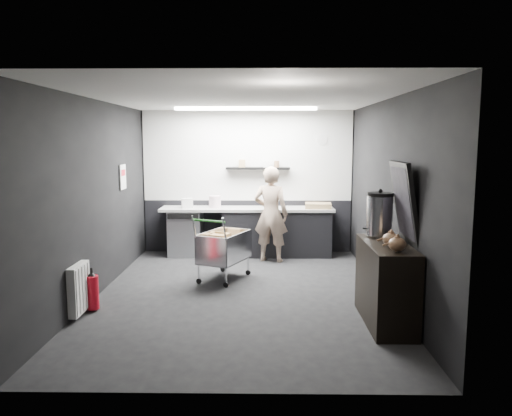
{
  "coord_description": "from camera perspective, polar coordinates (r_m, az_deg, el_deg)",
  "views": [
    {
      "loc": [
        0.31,
        -6.74,
        2.14
      ],
      "look_at": [
        0.2,
        0.4,
        1.17
      ],
      "focal_mm": 35.0,
      "sensor_mm": 36.0,
      "label": 1
    }
  ],
  "objects": [
    {
      "name": "wall_back",
      "position": [
        9.53,
        -0.97,
        2.99
      ],
      "size": [
        5.5,
        0.0,
        5.5
      ],
      "primitive_type": "plane",
      "rotation": [
        1.57,
        0.0,
        0.0
      ],
      "color": "black",
      "rests_on": "floor"
    },
    {
      "name": "ceiling_strip",
      "position": [
        8.61,
        -1.19,
        11.27
      ],
      "size": [
        2.4,
        0.2,
        0.04
      ],
      "primitive_type": "cube",
      "color": "white",
      "rests_on": "ceiling"
    },
    {
      "name": "floating_shelf",
      "position": [
        9.38,
        0.22,
        4.57
      ],
      "size": [
        1.2,
        0.22,
        0.04
      ],
      "primitive_type": "cube",
      "color": "black",
      "rests_on": "wall_back"
    },
    {
      "name": "dado_panel",
      "position": [
        9.62,
        -0.96,
        -2.07
      ],
      "size": [
        3.95,
        0.02,
        1.0
      ],
      "primitive_type": "cube",
      "color": "black",
      "rests_on": "wall_back"
    },
    {
      "name": "shopping_cart",
      "position": [
        7.73,
        -3.71,
        -4.71
      ],
      "size": [
        0.88,
        1.12,
        1.0
      ],
      "color": "silver",
      "rests_on": "floor"
    },
    {
      "name": "pink_tub",
      "position": [
        9.28,
        -4.72,
        0.72
      ],
      "size": [
        0.22,
        0.22,
        0.22
      ],
      "primitive_type": "cylinder",
      "color": "silver",
      "rests_on": "prep_counter"
    },
    {
      "name": "wall_front",
      "position": [
        4.08,
        -3.47,
        -3.46
      ],
      "size": [
        5.5,
        0.0,
        5.5
      ],
      "primitive_type": "plane",
      "rotation": [
        -1.57,
        0.0,
        0.0
      ],
      "color": "black",
      "rests_on": "floor"
    },
    {
      "name": "floor",
      "position": [
        7.08,
        -1.68,
        -9.85
      ],
      "size": [
        5.5,
        5.5,
        0.0
      ],
      "primitive_type": "plane",
      "color": "black",
      "rests_on": "ground"
    },
    {
      "name": "sideboard",
      "position": [
        6.09,
        14.69,
        -7.15
      ],
      "size": [
        0.54,
        1.27,
        1.9
      ],
      "color": "black",
      "rests_on": "floor"
    },
    {
      "name": "wall_clock",
      "position": [
        9.53,
        7.54,
        7.74
      ],
      "size": [
        0.2,
        0.03,
        0.2
      ],
      "primitive_type": "cylinder",
      "rotation": [
        1.57,
        0.0,
        0.0
      ],
      "color": "silver",
      "rests_on": "wall_back"
    },
    {
      "name": "person",
      "position": [
        8.81,
        1.7,
        -0.7
      ],
      "size": [
        0.7,
        0.56,
        1.69
      ],
      "primitive_type": "imported",
      "rotation": [
        0.0,
        0.0,
        2.87
      ],
      "color": "beige",
      "rests_on": "floor"
    },
    {
      "name": "kitchen_wall_panel",
      "position": [
        9.48,
        -0.98,
        5.99
      ],
      "size": [
        3.95,
        0.02,
        1.7
      ],
      "primitive_type": "cube",
      "color": "silver",
      "rests_on": "wall_back"
    },
    {
      "name": "poster_red_band",
      "position": [
        8.38,
        -14.97,
        3.92
      ],
      "size": [
        0.02,
        0.22,
        0.1
      ],
      "primitive_type": "cube",
      "color": "red",
      "rests_on": "poster"
    },
    {
      "name": "prep_counter",
      "position": [
        9.32,
        -0.19,
        -2.66
      ],
      "size": [
        3.2,
        0.61,
        0.9
      ],
      "color": "black",
      "rests_on": "floor"
    },
    {
      "name": "radiator",
      "position": [
        6.51,
        -19.58,
        -8.68
      ],
      "size": [
        0.1,
        0.5,
        0.6
      ],
      "primitive_type": "cube",
      "color": "silver",
      "rests_on": "wall_left"
    },
    {
      "name": "ceiling",
      "position": [
        6.77,
        -1.77,
        12.47
      ],
      "size": [
        5.5,
        5.5,
        0.0
      ],
      "primitive_type": "plane",
      "rotation": [
        3.14,
        0.0,
        0.0
      ],
      "color": "silver",
      "rests_on": "wall_back"
    },
    {
      "name": "white_container",
      "position": [
        9.29,
        -7.87,
        0.56
      ],
      "size": [
        0.23,
        0.2,
        0.18
      ],
      "primitive_type": "cube",
      "rotation": [
        0.0,
        0.0,
        0.24
      ],
      "color": "silver",
      "rests_on": "prep_counter"
    },
    {
      "name": "wall_left",
      "position": [
        7.17,
        -17.9,
        1.04
      ],
      "size": [
        0.0,
        5.5,
        5.5
      ],
      "primitive_type": "plane",
      "rotation": [
        1.57,
        0.0,
        1.57
      ],
      "color": "black",
      "rests_on": "floor"
    },
    {
      "name": "poster",
      "position": [
        8.38,
        -14.98,
        3.44
      ],
      "size": [
        0.02,
        0.3,
        0.4
      ],
      "primitive_type": "cube",
      "color": "white",
      "rests_on": "wall_left"
    },
    {
      "name": "wall_right",
      "position": [
        7.0,
        14.87,
        0.99
      ],
      "size": [
        0.0,
        5.5,
        5.5
      ],
      "primitive_type": "plane",
      "rotation": [
        1.57,
        0.0,
        -1.57
      ],
      "color": "black",
      "rests_on": "floor"
    },
    {
      "name": "cardboard_box",
      "position": [
        9.25,
        7.11,
        0.27
      ],
      "size": [
        0.5,
        0.39,
        0.09
      ],
      "primitive_type": "cube",
      "rotation": [
        0.0,
        0.0,
        -0.08
      ],
      "color": "#997D52",
      "rests_on": "prep_counter"
    },
    {
      "name": "fire_extinguisher",
      "position": [
        6.69,
        -18.21,
        -9.01
      ],
      "size": [
        0.16,
        0.16,
        0.53
      ],
      "color": "#AD0B19",
      "rests_on": "floor"
    }
  ]
}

